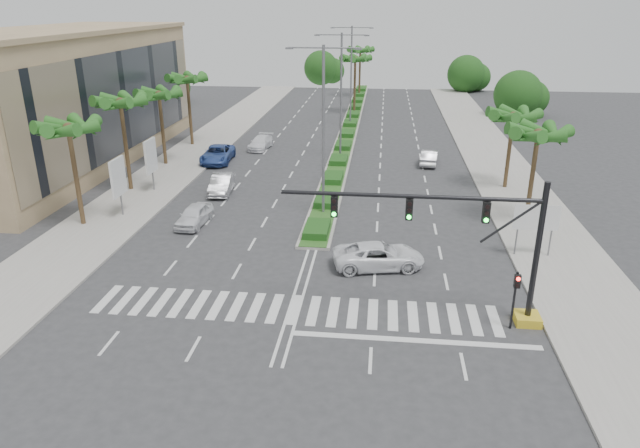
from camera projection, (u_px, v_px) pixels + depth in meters
The scene contains 28 objects.
ground at pixel (294, 310), 29.06m from camera, with size 160.00×160.00×0.00m, color #333335.
footpath_right at pixel (518, 195), 45.97m from camera, with size 6.00×120.00×0.15m, color gray.
footpath_left at pixel (155, 183), 49.11m from camera, with size 6.00×120.00×0.15m, color gray.
median at pixel (350, 127), 70.67m from camera, with size 2.20×75.00×0.20m, color gray.
median_grass at pixel (350, 126), 70.63m from camera, with size 1.80×75.00×0.04m, color #25521C.
building at pixel (63, 100), 53.63m from camera, with size 12.00×36.00×12.00m, color tan.
signal_gantry at pixel (487, 256), 26.84m from camera, with size 12.60×1.20×7.20m.
pedestrian_signal at pixel (516, 291), 26.59m from camera, with size 0.28×0.36×3.00m.
direction_sign at pixel (536, 220), 34.16m from camera, with size 2.70×0.11×3.40m.
billboard_near at pixel (118, 178), 40.58m from camera, with size 0.18×2.10×4.35m.
billboard_far at pixel (151, 156), 46.14m from camera, with size 0.18×2.10×4.35m.
palm_left_near at pixel (69, 131), 37.58m from camera, with size 4.57×4.68×7.55m.
palm_left_mid at pixel (121, 105), 44.85m from camera, with size 4.57×4.68×7.95m.
palm_left_far at pixel (159, 97), 52.46m from camera, with size 4.57×4.68×7.35m.
palm_left_end at pixel (187, 81), 59.73m from camera, with size 4.57×4.68×7.75m.
palm_right_near at pixel (538, 136), 38.26m from camera, with size 4.57×4.68×7.05m.
palm_right_far at pixel (513, 118), 45.77m from camera, with size 4.57×4.68×6.75m.
palm_median_a at pixel (355, 61), 77.35m from camera, with size 4.57×4.68×8.05m.
palm_median_b at pixel (360, 52), 91.24m from camera, with size 4.57×4.68×8.05m.
streetlight_near at pixel (323, 123), 39.54m from camera, with size 5.10×0.25×12.00m.
streetlight_mid at pixel (341, 90), 54.35m from camera, with size 5.10×0.25×12.00m.
streetlight_far at pixel (351, 71), 69.16m from camera, with size 5.10×0.25×12.00m.
car_parked_a at pixel (194, 215), 39.87m from camera, with size 1.66×4.13×1.41m, color white.
car_parked_b at pixel (222, 184), 46.58m from camera, with size 1.59×4.56×1.50m, color #A7A7AC.
car_parked_c at pixel (218, 154), 55.48m from camera, with size 2.63×5.71×1.59m, color #33509C.
car_parked_d at pixel (261, 143), 60.58m from camera, with size 1.86×4.59×1.33m, color white.
car_crossing at pixel (379, 256), 33.43m from camera, with size 2.47×5.35×1.49m, color white.
car_right at pixel (429, 157), 54.74m from camera, with size 1.51×4.32×1.42m, color silver.
Camera 1 is at (4.14, -25.17, 14.65)m, focal length 32.00 mm.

